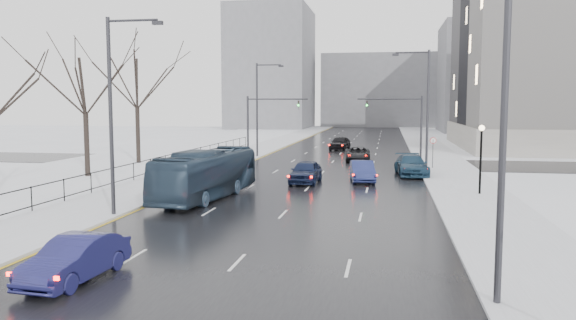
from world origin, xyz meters
The scene contains 26 objects.
road centered at (0.00, 60.00, 0.02)m, with size 16.00×150.00×0.04m, color black.
cross_road centered at (0.00, 48.00, 0.02)m, with size 130.00×10.00×0.04m, color black.
sidewalk_left centered at (-10.50, 60.00, 0.08)m, with size 5.00×150.00×0.16m, color silver.
sidewalk_right centered at (10.50, 60.00, 0.08)m, with size 5.00×150.00×0.16m, color silver.
park_strip centered at (-20.00, 60.00, 0.06)m, with size 14.00×150.00×0.12m, color white.
tree_park_d centered at (-17.80, 34.00, 0.00)m, with size 8.75×8.75×12.50m, color black, non-canonical shape.
tree_park_e centered at (-18.20, 44.00, 0.00)m, with size 9.45×9.45×13.50m, color black, non-canonical shape.
iron_fence centered at (-13.00, 30.00, 0.91)m, with size 0.06×70.00×1.30m.
streetlight_r_near centered at (8.17, 10.00, 5.62)m, with size 2.95×0.25×10.00m.
streetlight_r_mid centered at (8.17, 40.00, 5.62)m, with size 2.95×0.25×10.00m.
streetlight_l_near centered at (-8.17, 20.00, 5.62)m, with size 2.95×0.25×10.00m.
streetlight_l_far centered at (-8.17, 52.00, 5.62)m, with size 2.95×0.25×10.00m.
lamppost_r_mid centered at (11.00, 30.00, 2.94)m, with size 0.36×0.36×4.28m.
mast_signal_right centered at (7.33, 48.00, 4.11)m, with size 6.10×0.33×6.50m.
mast_signal_left centered at (-7.33, 48.00, 4.11)m, with size 6.10×0.33×6.50m.
no_uturn_sign centered at (9.20, 44.00, 2.30)m, with size 0.60×0.06×2.70m.
bldg_far_right centered at (28.00, 115.00, 11.00)m, with size 24.00×20.00×22.00m, color slate.
bldg_far_left centered at (-22.00, 125.00, 14.00)m, with size 18.00×22.00×28.00m, color slate.
bldg_far_center centered at (4.00, 140.00, 9.00)m, with size 30.00×18.00×18.00m, color slate.
sedan_left_near centered at (-4.60, 10.08, 0.76)m, with size 1.52×4.37×1.44m, color navy.
bus centered at (-5.43, 26.03, 1.52)m, with size 2.48×10.59×2.95m, color #283A4D.
sedan_center_near centered at (-0.50, 33.68, 0.86)m, with size 1.93×4.79×1.63m, color #141D3C.
sedan_right_near centered at (3.50, 35.14, 0.80)m, with size 1.62×4.63×1.53m, color navy.
sedan_right_cross centered at (2.42, 49.82, 0.75)m, with size 2.35×5.10×1.42m, color black.
sedan_right_far centered at (7.20, 39.39, 0.86)m, with size 2.29×5.64×1.64m, color #1A364E.
sedan_center_far centered at (-0.50, 63.30, 0.89)m, with size 2.01×5.00×1.70m, color black.
Camera 1 is at (5.27, -6.16, 5.75)m, focal length 35.00 mm.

